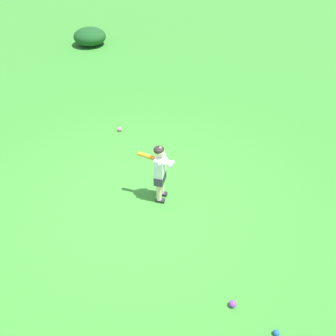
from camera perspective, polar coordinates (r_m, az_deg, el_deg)
ground_plane at (r=5.97m, az=-5.28°, el=-6.19°), size 40.00×40.00×0.00m
child_batter at (r=5.66m, az=-1.36°, el=-0.11°), size 0.63×0.32×1.08m
play_ball_by_bucket at (r=4.81m, az=17.24°, el=-24.27°), size 0.07×0.07×0.07m
play_ball_center_lawn at (r=7.83m, az=-7.86°, el=6.27°), size 0.09×0.09×0.09m
play_ball_far_left at (r=4.86m, az=10.50°, el=-20.94°), size 0.09×0.09×0.09m
shrub_left_background at (r=12.91m, az=-12.63°, el=20.18°), size 1.09×1.08×0.57m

